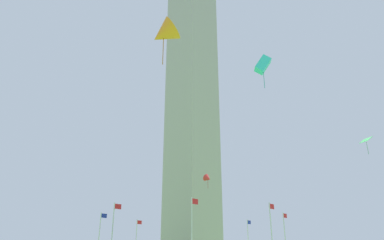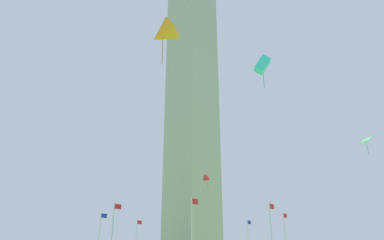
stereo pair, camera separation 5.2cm
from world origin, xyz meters
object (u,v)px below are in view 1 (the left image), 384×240
object	(u,v)px
flagpole_s	(112,237)
kite_cyan_box	(263,65)
flagpole_w	(272,237)
flagpole_sw	(192,234)
kite_red_delta	(208,179)
obelisk_monument	(192,89)
kite_green_diamond	(366,140)
kite_orange_delta	(164,34)

from	to	relation	value
flagpole_s	kite_cyan_box	xyz separation A→B (m)	(-4.67, -26.73, 11.49)
flagpole_s	flagpole_w	xyz separation A→B (m)	(14.13, -14.13, 0.00)
flagpole_sw	kite_red_delta	size ratio (longest dim) A/B	4.65
flagpole_sw	flagpole_w	size ratio (longest dim) A/B	1.00
obelisk_monument	kite_red_delta	distance (m)	20.48
flagpole_s	kite_red_delta	distance (m)	14.25
kite_cyan_box	kite_red_delta	size ratio (longest dim) A/B	1.42
kite_green_diamond	kite_cyan_box	distance (m)	25.68
kite_cyan_box	flagpole_sw	bearing A→B (deg)	62.24
kite_green_diamond	flagpole_s	bearing A→B (deg)	129.91
obelisk_monument	flagpole_s	xyz separation A→B (m)	(-14.07, 0.00, -25.63)
flagpole_s	flagpole_w	size ratio (longest dim) A/B	1.00
kite_orange_delta	kite_red_delta	distance (m)	30.36
kite_green_diamond	kite_cyan_box	world-z (taller)	kite_cyan_box
obelisk_monument	kite_orange_delta	xyz separation A→B (m)	(-28.90, -26.70, -16.32)
flagpole_sw	kite_green_diamond	world-z (taller)	kite_green_diamond
obelisk_monument	kite_orange_delta	bearing A→B (deg)	-137.26
flagpole_w	kite_orange_delta	bearing A→B (deg)	-156.52
obelisk_monument	flagpole_w	xyz separation A→B (m)	(0.05, -14.13, -25.63)
flagpole_s	kite_cyan_box	distance (m)	29.47
kite_cyan_box	flagpole_s	bearing A→B (deg)	80.09
flagpole_sw	kite_cyan_box	bearing A→B (deg)	-117.76
kite_green_diamond	kite_red_delta	xyz separation A→B (m)	(-11.88, 16.99, -4.20)
kite_orange_delta	kite_cyan_box	distance (m)	10.38
flagpole_s	flagpole_sw	world-z (taller)	same
obelisk_monument	flagpole_w	bearing A→B (deg)	-89.78
flagpole_sw	flagpole_w	distance (m)	10.81
flagpole_w	kite_red_delta	size ratio (longest dim) A/B	4.65
flagpole_w	kite_cyan_box	distance (m)	25.38
obelisk_monument	flagpole_w	world-z (taller)	obelisk_monument
obelisk_monument	flagpole_sw	bearing A→B (deg)	-134.85
kite_cyan_box	kite_orange_delta	bearing A→B (deg)	179.84
flagpole_s	kite_orange_delta	xyz separation A→B (m)	(-14.82, -26.70, 9.31)
flagpole_w	kite_red_delta	bearing A→B (deg)	129.81
kite_red_delta	flagpole_s	bearing A→B (deg)	138.38
kite_green_diamond	flagpole_sw	bearing A→B (deg)	138.15
flagpole_w	flagpole_s	bearing A→B (deg)	135.00
kite_green_diamond	kite_cyan_box	xyz separation A→B (m)	(-25.62, -1.68, -0.19)
kite_orange_delta	kite_green_diamond	size ratio (longest dim) A/B	1.29
flagpole_w	kite_red_delta	xyz separation A→B (m)	(-5.06, 6.07, 7.48)
flagpole_sw	flagpole_s	bearing A→B (deg)	112.50
kite_orange_delta	kite_green_diamond	world-z (taller)	kite_green_diamond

